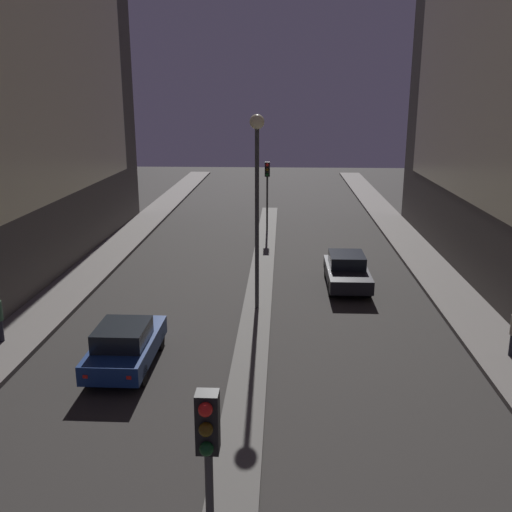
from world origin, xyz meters
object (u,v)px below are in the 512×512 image
(street_lamp, at_px, (257,174))
(car_right_lane, at_px, (347,271))
(traffic_light_mid, at_px, (267,180))
(car_left_lane, at_px, (125,345))
(traffic_light_near, at_px, (209,467))

(street_lamp, distance_m, car_right_lane, 6.93)
(traffic_light_mid, bearing_deg, car_left_lane, -101.61)
(street_lamp, bearing_deg, traffic_light_mid, 90.00)
(car_left_lane, bearing_deg, traffic_light_mid, 78.39)
(traffic_light_mid, bearing_deg, traffic_light_near, -90.00)
(traffic_light_mid, height_order, car_right_lane, traffic_light_mid)
(traffic_light_near, bearing_deg, car_right_lane, 77.65)
(traffic_light_mid, distance_m, car_left_lane, 19.65)
(street_lamp, relative_size, car_right_lane, 1.78)
(traffic_light_near, bearing_deg, car_left_lane, 112.45)
(traffic_light_near, relative_size, car_left_lane, 1.05)
(traffic_light_mid, height_order, car_left_lane, traffic_light_mid)
(car_right_lane, bearing_deg, car_left_lane, -132.99)
(traffic_light_near, distance_m, car_left_lane, 10.58)
(car_right_lane, bearing_deg, traffic_light_mid, 110.18)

